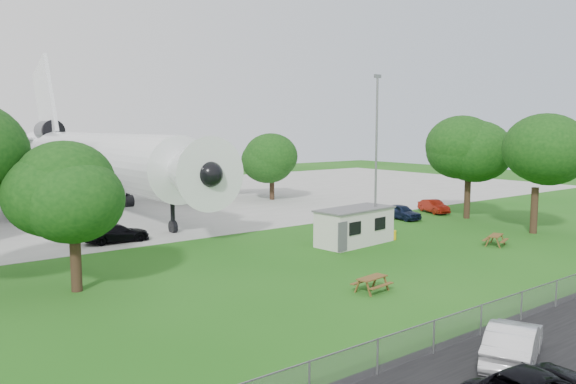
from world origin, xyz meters
TOP-DOWN VIEW (x-y plane):
  - ground at (0.00, 0.00)m, footprint 160.00×160.00m
  - concrete_apron at (0.00, 38.00)m, footprint 120.00×46.00m
  - airliner at (-2.00, 35.86)m, footprint 46.36×47.73m
  - site_cabin at (6.51, 6.56)m, footprint 6.88×3.34m
  - picnic_west at (-1.04, -2.49)m, footprint 1.98×1.72m
  - picnic_east at (14.12, 0.08)m, footprint 2.20×2.02m
  - fence at (0.00, -9.50)m, footprint 58.00×0.04m
  - lamp_mast at (8.20, 6.20)m, footprint 0.16×0.16m
  - tree_west_small at (-13.08, 6.78)m, footprint 6.24×6.24m
  - tree_east_front at (20.69, 0.91)m, footprint 6.85×6.85m
  - tree_east_back at (22.78, 8.55)m, footprint 7.19×7.19m
  - tree_far_apron at (16.20, 30.24)m, footprint 6.20×6.20m
  - car_centre_sedan at (-3.43, -11.75)m, footprint 4.81×3.26m
  - car_ne_hatch at (17.53, 11.82)m, footprint 1.80×4.03m
  - car_ne_sedan at (22.95, 12.44)m, footprint 2.58×4.10m
  - car_apron_van at (-6.97, 17.50)m, footprint 4.80×2.18m

SIDE VIEW (x-z plane):
  - ground at x=0.00m, z-range 0.00..0.00m
  - picnic_west at x=-1.04m, z-range -0.38..0.38m
  - picnic_east at x=14.12m, z-range -0.38..0.38m
  - fence at x=0.00m, z-range -0.65..0.65m
  - concrete_apron at x=0.00m, z-range 0.00..0.03m
  - car_ne_sedan at x=22.95m, z-range 0.00..1.28m
  - car_ne_hatch at x=17.53m, z-range 0.00..1.34m
  - car_apron_van at x=-6.97m, z-range 0.00..1.36m
  - car_centre_sedan at x=-3.43m, z-range 0.00..1.50m
  - site_cabin at x=6.51m, z-range 0.00..2.62m
  - tree_far_apron at x=16.20m, z-range 0.80..8.61m
  - tree_west_small at x=-13.08m, z-range 1.00..9.26m
  - airliner at x=-2.00m, z-range -3.57..14.11m
  - lamp_mast at x=8.20m, z-range 0.00..12.00m
  - tree_east_back at x=22.78m, z-range 1.33..11.20m
  - tree_east_front at x=20.69m, z-range 1.42..11.15m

